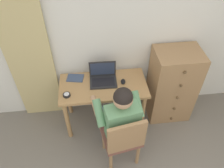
% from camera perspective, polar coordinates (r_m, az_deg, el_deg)
% --- Properties ---
extents(wall_back, '(4.80, 0.05, 2.50)m').
position_cam_1_polar(wall_back, '(2.82, 5.04, 13.12)').
color(wall_back, silver).
rests_on(wall_back, ground_plane).
extents(curtain_panel, '(0.55, 0.03, 2.15)m').
position_cam_1_polar(curtain_panel, '(2.91, -20.65, 7.19)').
color(curtain_panel, '#CCB77A').
rests_on(curtain_panel, ground_plane).
extents(desk, '(1.10, 0.55, 0.72)m').
position_cam_1_polar(desk, '(2.91, -2.19, -1.95)').
color(desk, tan).
rests_on(desk, ground_plane).
extents(dresser, '(0.59, 0.48, 1.09)m').
position_cam_1_polar(dresser, '(3.17, 15.00, -0.32)').
color(dresser, '#9E754C').
rests_on(dresser, ground_plane).
extents(chair, '(0.48, 0.47, 0.88)m').
position_cam_1_polar(chair, '(2.60, 2.81, -13.64)').
color(chair, brown).
rests_on(chair, ground_plane).
extents(person_seated, '(0.59, 0.63, 1.20)m').
position_cam_1_polar(person_seated, '(2.55, 1.69, -8.10)').
color(person_seated, '#6B84AD').
rests_on(person_seated, ground_plane).
extents(laptop, '(0.35, 0.26, 0.24)m').
position_cam_1_polar(laptop, '(2.85, -2.31, 1.72)').
color(laptop, '#232326').
rests_on(laptop, desk).
extents(computer_mouse, '(0.08, 0.11, 0.03)m').
position_cam_1_polar(computer_mouse, '(2.85, 2.86, 0.63)').
color(computer_mouse, black).
rests_on(computer_mouse, desk).
extents(desk_clock, '(0.09, 0.09, 0.03)m').
position_cam_1_polar(desk_clock, '(2.73, -11.49, -2.75)').
color(desk_clock, black).
rests_on(desk_clock, desk).
extents(notebook_pad, '(0.23, 0.19, 0.01)m').
position_cam_1_polar(notebook_pad, '(2.95, -9.36, 1.54)').
color(notebook_pad, '#3D4C6B').
rests_on(notebook_pad, desk).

